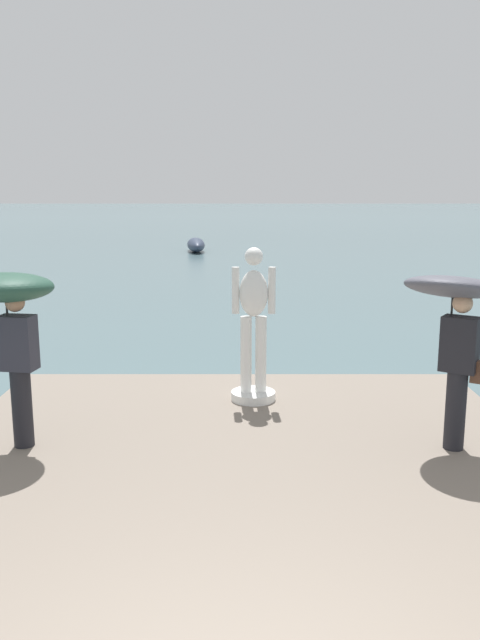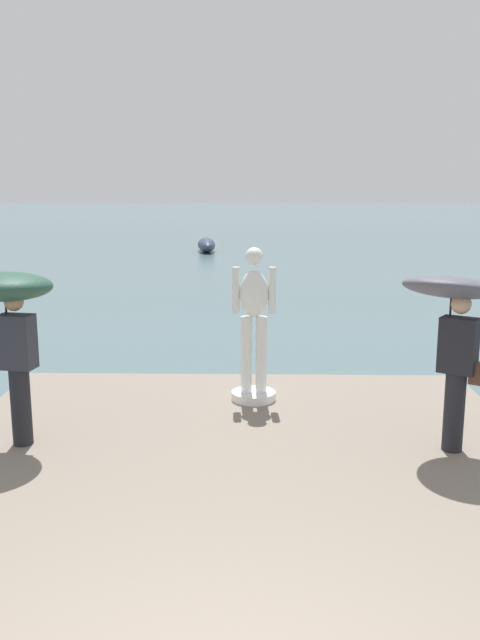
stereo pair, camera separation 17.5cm
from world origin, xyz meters
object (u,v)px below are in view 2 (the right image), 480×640
object	(u,v)px
statue_white_figure	(254,331)
boat_near	(206,245)
onlooker_left	(8,306)
onlooker_right	(454,313)

from	to	relation	value
statue_white_figure	boat_near	world-z (taller)	statue_white_figure
onlooker_left	boat_near	size ratio (longest dim) A/B	0.51
onlooker_left	onlooker_right	xyz separation A→B (m)	(4.80, -0.05, -0.05)
statue_white_figure	boat_near	xyz separation A→B (m)	(-2.67, 27.79, -0.97)
onlooker_right	onlooker_left	bearing A→B (deg)	179.41
statue_white_figure	onlooker_right	xyz separation A→B (m)	(2.13, -1.64, 0.56)
statue_white_figure	onlooker_right	bearing A→B (deg)	-37.61
onlooker_right	boat_near	bearing A→B (deg)	99.26
onlooker_right	statue_white_figure	bearing A→B (deg)	142.39
onlooker_left	onlooker_right	distance (m)	4.80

